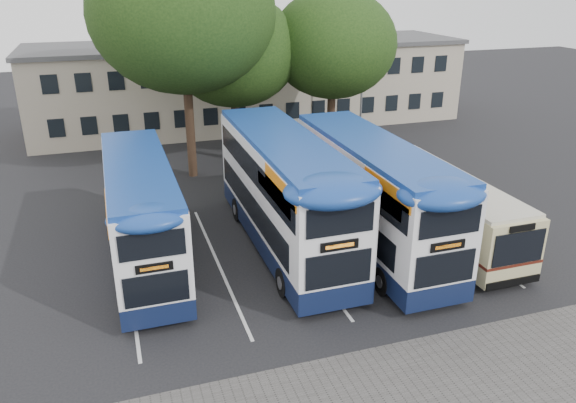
% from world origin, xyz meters
% --- Properties ---
extents(ground, '(120.00, 120.00, 0.00)m').
position_xyz_m(ground, '(0.00, 0.00, 0.00)').
color(ground, black).
rests_on(ground, ground).
extents(paving_strip, '(40.00, 6.00, 0.01)m').
position_xyz_m(paving_strip, '(-2.00, -5.00, 0.01)').
color(paving_strip, '#595654').
rests_on(paving_strip, ground).
extents(bay_lines, '(14.12, 11.00, 0.01)m').
position_xyz_m(bay_lines, '(-3.75, 5.00, 0.01)').
color(bay_lines, silver).
rests_on(bay_lines, ground).
extents(depot_building, '(32.40, 8.40, 6.20)m').
position_xyz_m(depot_building, '(0.00, 26.99, 3.15)').
color(depot_building, '#B0A58E').
rests_on(depot_building, ground).
extents(lamp_post, '(0.25, 1.05, 9.06)m').
position_xyz_m(lamp_post, '(6.00, 19.97, 5.08)').
color(lamp_post, gray).
rests_on(lamp_post, ground).
extents(tree_left, '(9.81, 9.81, 13.15)m').
position_xyz_m(tree_left, '(-6.45, 16.01, 8.97)').
color(tree_left, black).
rests_on(tree_left, ground).
extents(tree_mid, '(7.74, 7.74, 10.03)m').
position_xyz_m(tree_mid, '(-3.36, 18.03, 6.72)').
color(tree_mid, black).
rests_on(tree_mid, ground).
extents(tree_right, '(7.62, 7.62, 10.22)m').
position_xyz_m(tree_right, '(2.58, 17.13, 6.96)').
color(tree_right, black).
rests_on(tree_right, ground).
extents(bus_dd_left, '(2.47, 10.20, 4.25)m').
position_xyz_m(bus_dd_left, '(-9.99, 5.96, 2.34)').
color(bus_dd_left, '#101B3D').
rests_on(bus_dd_left, ground).
extents(bus_dd_mid, '(2.81, 11.58, 4.83)m').
position_xyz_m(bus_dd_mid, '(-4.21, 5.66, 2.66)').
color(bus_dd_mid, '#101B3D').
rests_on(bus_dd_mid, ground).
extents(bus_dd_right, '(2.70, 11.15, 4.65)m').
position_xyz_m(bus_dd_right, '(-0.79, 4.51, 2.56)').
color(bus_dd_right, '#101B3D').
rests_on(bus_dd_right, ground).
extents(bus_single, '(2.47, 9.70, 2.89)m').
position_xyz_m(bus_single, '(2.57, 4.34, 1.64)').
color(bus_single, '#CDC189').
rests_on(bus_single, ground).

